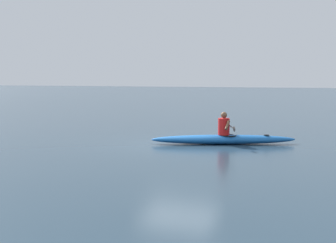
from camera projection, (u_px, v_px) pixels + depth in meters
name	position (u px, v px, depth m)	size (l,w,h in m)	color
ground_plane	(180.00, 145.00, 15.24)	(160.00, 160.00, 0.00)	#233847
kayak	(223.00, 139.00, 15.51)	(4.73, 2.29, 0.31)	#1959A5
kayaker	(224.00, 125.00, 15.46)	(0.88, 2.20, 0.77)	red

